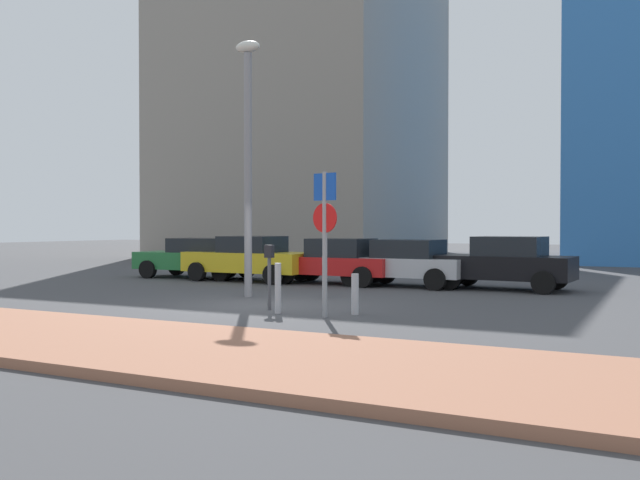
% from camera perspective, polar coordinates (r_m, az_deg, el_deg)
% --- Properties ---
extents(ground_plane, '(120.00, 120.00, 0.00)m').
position_cam_1_polar(ground_plane, '(15.92, -4.82, -5.52)').
color(ground_plane, '#424244').
extents(sidewalk_brick, '(40.00, 3.70, 0.14)m').
position_cam_1_polar(sidewalk_brick, '(11.59, -19.61, -7.73)').
color(sidewalk_brick, '#9E664C').
rests_on(sidewalk_brick, ground).
extents(parked_car_green, '(4.56, 2.12, 1.43)m').
position_cam_1_polar(parked_car_green, '(24.84, -10.03, -1.41)').
color(parked_car_green, '#237238').
rests_on(parked_car_green, ground).
extents(parked_car_yellow, '(4.47, 2.09, 1.52)m').
position_cam_1_polar(parked_car_yellow, '(23.23, -5.87, -1.52)').
color(parked_car_yellow, gold).
rests_on(parked_car_yellow, ground).
extents(parked_car_red, '(4.13, 2.05, 1.46)m').
position_cam_1_polar(parked_car_red, '(21.96, 1.42, -1.74)').
color(parked_car_red, red).
rests_on(parked_car_red, ground).
extents(parked_car_silver, '(4.04, 2.13, 1.44)m').
position_cam_1_polar(parked_car_silver, '(21.25, 7.07, -1.84)').
color(parked_car_silver, '#B7BABF').
rests_on(parked_car_silver, ground).
extents(parked_car_black, '(4.03, 2.14, 1.55)m').
position_cam_1_polar(parked_car_black, '(20.63, 15.13, -1.82)').
color(parked_car_black, black).
rests_on(parked_car_black, ground).
extents(parking_sign_post, '(0.59, 0.16, 2.95)m').
position_cam_1_polar(parking_sign_post, '(13.81, 0.41, 1.19)').
color(parking_sign_post, gray).
rests_on(parking_sign_post, ground).
extents(parking_meter, '(0.18, 0.14, 1.44)m').
position_cam_1_polar(parking_meter, '(15.09, -4.24, -2.34)').
color(parking_meter, '#4C4C51').
rests_on(parking_meter, ground).
extents(street_lamp, '(0.70, 0.36, 6.66)m').
position_cam_1_polar(street_lamp, '(18.06, -6.02, 7.80)').
color(street_lamp, gray).
rests_on(street_lamp, ground).
extents(traffic_bollard_near, '(0.14, 0.14, 1.07)m').
position_cam_1_polar(traffic_bollard_near, '(14.54, -3.52, -4.03)').
color(traffic_bollard_near, '#B7B7BC').
rests_on(traffic_bollard_near, ground).
extents(traffic_bollard_mid, '(0.13, 0.13, 1.08)m').
position_cam_1_polar(traffic_bollard_mid, '(17.62, 0.40, -3.11)').
color(traffic_bollard_mid, '#B7B7BC').
rests_on(traffic_bollard_mid, ground).
extents(traffic_bollard_far, '(0.16, 0.16, 0.86)m').
position_cam_1_polar(traffic_bollard_far, '(14.33, 2.93, -4.53)').
color(traffic_bollard_far, '#B7B7BC').
rests_on(traffic_bollard_far, ground).
extents(building_under_construction, '(15.00, 15.39, 19.47)m').
position_cam_1_polar(building_under_construction, '(46.38, -1.21, 10.92)').
color(building_under_construction, gray).
rests_on(building_under_construction, ground).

